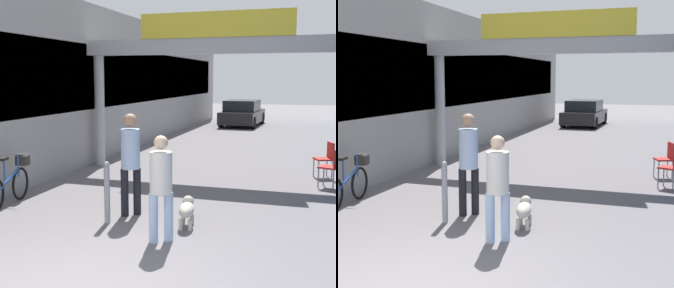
{
  "view_description": "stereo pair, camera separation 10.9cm",
  "coord_description": "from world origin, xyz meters",
  "views": [
    {
      "loc": [
        2.52,
        -4.36,
        2.49
      ],
      "look_at": [
        0.0,
        3.57,
        1.3
      ],
      "focal_mm": 50.0,
      "sensor_mm": 36.0,
      "label": 1
    },
    {
      "loc": [
        2.63,
        -4.32,
        2.49
      ],
      "look_at": [
        0.0,
        3.57,
        1.3
      ],
      "focal_mm": 50.0,
      "sensor_mm": 36.0,
      "label": 2
    }
  ],
  "objects": [
    {
      "name": "storefront_left",
      "position": [
        -5.09,
        11.0,
        2.27
      ],
      "size": [
        3.0,
        26.0,
        4.54
      ],
      "color": "#9E9993",
      "rests_on": "ground_plane"
    },
    {
      "name": "arcade_sign_gateway",
      "position": [
        0.0,
        7.67,
        2.94
      ],
      "size": [
        7.4,
        0.47,
        4.13
      ],
      "color": "#B2B2B2",
      "rests_on": "ground_plane"
    },
    {
      "name": "pedestrian_with_dog",
      "position": [
        0.34,
        2.15,
        0.93
      ],
      "size": [
        0.47,
        0.47,
        1.64
      ],
      "color": "#A5BFE0",
      "rests_on": "ground_plane"
    },
    {
      "name": "pedestrian_companion",
      "position": [
        -0.62,
        3.3,
        1.07
      ],
      "size": [
        0.48,
        0.48,
        1.85
      ],
      "color": "black",
      "rests_on": "ground_plane"
    },
    {
      "name": "dog_on_leash",
      "position": [
        0.52,
        2.98,
        0.29
      ],
      "size": [
        0.34,
        0.67,
        0.48
      ],
      "color": "beige",
      "rests_on": "ground_plane"
    },
    {
      "name": "bicycle_blue_second",
      "position": [
        -3.13,
        3.24,
        0.44
      ],
      "size": [
        0.46,
        1.68,
        0.98
      ],
      "color": "black",
      "rests_on": "ground_plane"
    },
    {
      "name": "bollard_post_metal",
      "position": [
        -0.84,
        2.76,
        0.55
      ],
      "size": [
        0.1,
        0.1,
        1.08
      ],
      "color": "gray",
      "rests_on": "ground_plane"
    },
    {
      "name": "cafe_chair_red_nearer",
      "position": [
        2.92,
        6.64,
        0.54
      ],
      "size": [
        0.52,
        0.52,
        0.89
      ],
      "color": "gray",
      "rests_on": "ground_plane"
    },
    {
      "name": "cafe_chair_red_farther",
      "position": [
        2.81,
        7.79,
        0.54
      ],
      "size": [
        0.51,
        0.51,
        0.89
      ],
      "color": "gray",
      "rests_on": "ground_plane"
    },
    {
      "name": "parked_car_black",
      "position": [
        -1.15,
        19.93,
        0.64
      ],
      "size": [
        1.91,
        4.06,
        1.33
      ],
      "color": "black",
      "rests_on": "ground_plane"
    }
  ]
}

